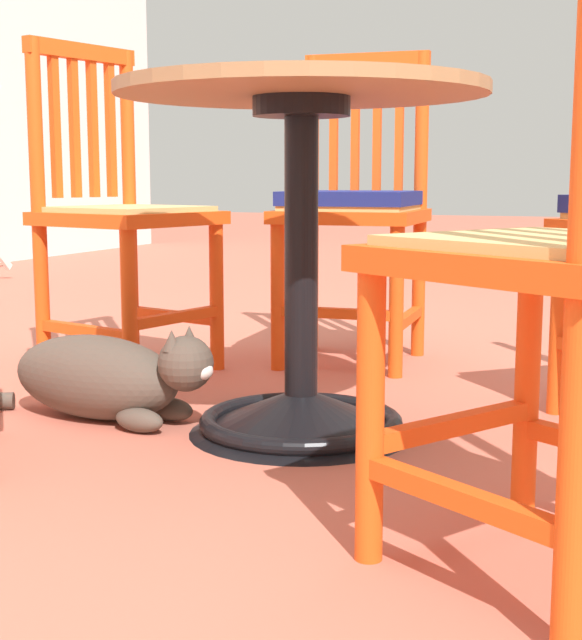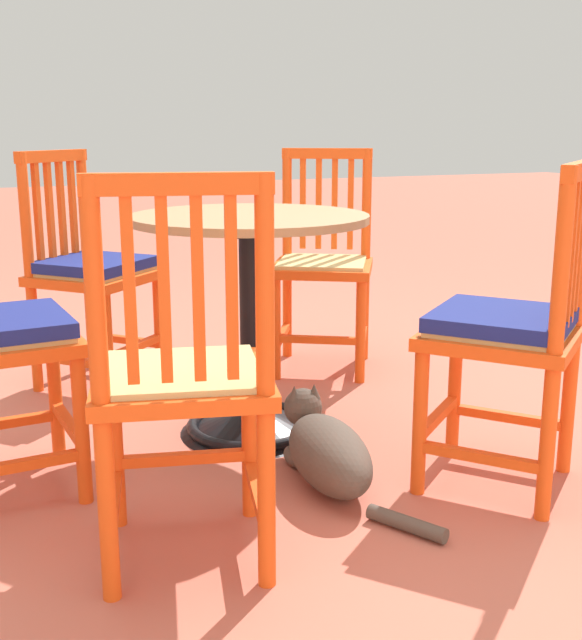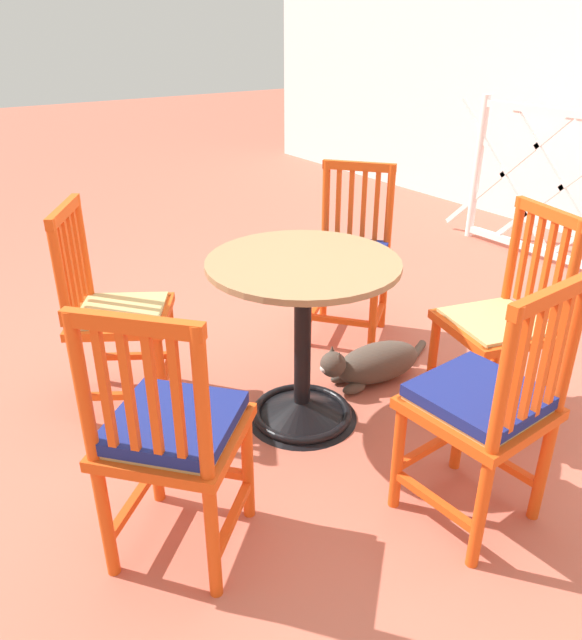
# 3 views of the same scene
# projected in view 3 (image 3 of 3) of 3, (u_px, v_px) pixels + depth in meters

# --- Properties ---
(ground_plane) EXTENTS (24.00, 24.00, 0.00)m
(ground_plane) POSITION_uv_depth(u_px,v_px,m) (290.00, 433.00, 2.58)
(ground_plane) COLOR #BC604C
(cafe_table) EXTENTS (0.76, 0.76, 0.73)m
(cafe_table) POSITION_uv_depth(u_px,v_px,m) (302.00, 360.00, 2.55)
(cafe_table) COLOR black
(cafe_table) RESTS_ON ground_plane
(orange_chair_near_fence) EXTENTS (0.56, 0.56, 0.91)m
(orange_chair_near_fence) POSITION_uv_depth(u_px,v_px,m) (172.00, 436.00, 1.83)
(orange_chair_near_fence) COLOR #E04C14
(orange_chair_near_fence) RESTS_ON ground_plane
(orange_chair_tucked_in) EXTENTS (0.42, 0.42, 0.91)m
(orange_chair_tucked_in) POSITION_uv_depth(u_px,v_px,m) (484.00, 407.00, 1.96)
(orange_chair_tucked_in) COLOR #E04C14
(orange_chair_tucked_in) RESTS_ON ground_plane
(orange_chair_at_corner) EXTENTS (0.49, 0.49, 0.91)m
(orange_chair_at_corner) POSITION_uv_depth(u_px,v_px,m) (502.00, 325.00, 2.52)
(orange_chair_at_corner) COLOR #E04C14
(orange_chair_at_corner) RESTS_ON ground_plane
(orange_chair_facing_out) EXTENTS (0.56, 0.56, 0.91)m
(orange_chair_facing_out) POSITION_uv_depth(u_px,v_px,m) (350.00, 258.00, 3.20)
(orange_chair_facing_out) COLOR #E04C14
(orange_chair_facing_out) RESTS_ON ground_plane
(orange_chair_by_planter) EXTENTS (0.55, 0.55, 0.91)m
(orange_chair_by_planter) POSITION_uv_depth(u_px,v_px,m) (115.00, 315.00, 2.60)
(orange_chair_by_planter) COLOR #E04C14
(orange_chair_by_planter) RESTS_ON ground_plane
(tabby_cat) EXTENTS (0.26, 0.74, 0.23)m
(tabby_cat) POSITION_uv_depth(u_px,v_px,m) (371.00, 364.00, 2.90)
(tabby_cat) COLOR #4C4238
(tabby_cat) RESTS_ON ground_plane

